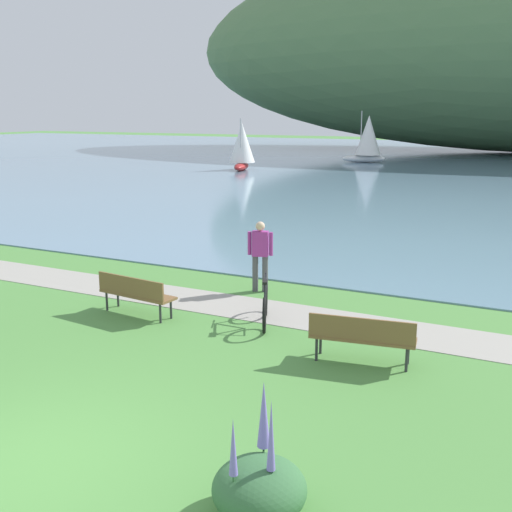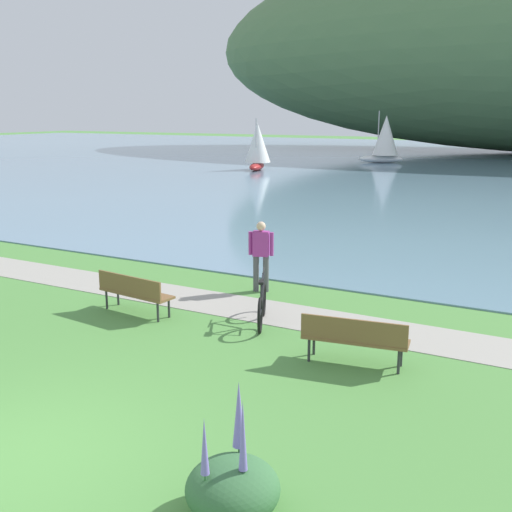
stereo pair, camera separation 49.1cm
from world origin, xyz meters
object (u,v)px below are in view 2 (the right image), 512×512
object	(u,v)px
bicycle_leaning_near_bench	(262,305)
sailboat_toward_hillside	(385,139)
person_at_shoreline	(261,252)
park_bench_near_camera	(354,337)
park_bench_further_along	(134,291)
sailboat_nearest_to_shore	(258,146)

from	to	relation	value
bicycle_leaning_near_bench	sailboat_toward_hillside	bearing A→B (deg)	103.37
bicycle_leaning_near_bench	sailboat_toward_hillside	xyz separation A→B (m)	(-9.58, 40.29, 1.65)
person_at_shoreline	sailboat_toward_hillside	world-z (taller)	sailboat_toward_hillside
park_bench_near_camera	bicycle_leaning_near_bench	distance (m)	2.62
park_bench_near_camera	person_at_shoreline	distance (m)	4.72
park_bench_further_along	sailboat_toward_hillside	xyz separation A→B (m)	(-6.88, 41.04, 1.53)
park_bench_near_camera	sailboat_nearest_to_shore	bearing A→B (deg)	120.82
sailboat_nearest_to_shore	sailboat_toward_hillside	size ratio (longest dim) A/B	0.87
person_at_shoreline	park_bench_further_along	bearing A→B (deg)	-119.71
park_bench_near_camera	sailboat_nearest_to_shore	world-z (taller)	sailboat_nearest_to_shore
person_at_shoreline	sailboat_nearest_to_shore	xyz separation A→B (m)	(-14.82, 27.47, 0.82)
person_at_shoreline	sailboat_toward_hillside	size ratio (longest dim) A/B	0.40
park_bench_further_along	person_at_shoreline	size ratio (longest dim) A/B	1.08
person_at_shoreline	sailboat_toward_hillside	xyz separation A→B (m)	(-8.47, 38.25, 1.07)
bicycle_leaning_near_bench	person_at_shoreline	bearing A→B (deg)	118.36
park_bench_near_camera	sailboat_toward_hillside	distance (m)	43.13
park_bench_near_camera	person_at_shoreline	xyz separation A→B (m)	(-3.47, 3.17, 0.46)
park_bench_near_camera	park_bench_further_along	size ratio (longest dim) A/B	1.01
park_bench_near_camera	sailboat_nearest_to_shore	distance (m)	35.70
sailboat_nearest_to_shore	sailboat_toward_hillside	bearing A→B (deg)	59.51
park_bench_further_along	person_at_shoreline	bearing A→B (deg)	60.29
person_at_shoreline	bicycle_leaning_near_bench	bearing A→B (deg)	-61.64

